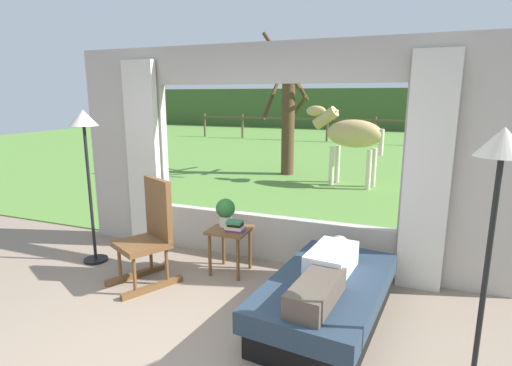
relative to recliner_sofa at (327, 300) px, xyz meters
name	(u,v)px	position (x,y,z in m)	size (l,w,h in m)	color
back_wall_with_window	(270,159)	(-0.94, 1.16, 1.03)	(5.20, 0.12, 2.55)	#ADA599
curtain_panel_left	(143,157)	(-2.63, 1.02, 0.98)	(0.44, 0.10, 2.40)	beige
curtain_panel_right	(427,175)	(0.75, 1.02, 0.98)	(0.44, 0.10, 2.40)	beige
outdoor_pasture_lawn	(368,150)	(-0.94, 12.06, -0.21)	(36.00, 21.68, 0.02)	#568438
distant_hill_ridge	(388,109)	(-0.94, 21.90, 0.98)	(36.00, 2.00, 2.40)	#3F5B2D
recliner_sofa	(327,300)	(0.00, 0.00, 0.00)	(1.08, 1.79, 0.42)	black
reclining_person	(327,270)	(0.00, -0.05, 0.30)	(0.40, 1.44, 0.22)	silver
rocking_chair	(150,233)	(-1.92, 0.13, 0.33)	(0.72, 0.82, 1.12)	brown
side_table	(230,236)	(-1.23, 0.64, 0.21)	(0.44, 0.44, 0.52)	brown
potted_plant	(226,211)	(-1.31, 0.70, 0.48)	(0.22, 0.22, 0.32)	silver
book_stack	(235,226)	(-1.14, 0.58, 0.36)	(0.21, 0.16, 0.12)	#59336B
floor_lamp_left	(85,141)	(-2.89, 0.33, 1.25)	(0.32, 0.32, 1.81)	black
floor_lamp_right	(498,183)	(1.10, -0.45, 1.22)	(0.32, 0.32, 1.79)	black
horse	(350,134)	(-0.70, 5.65, 0.94)	(1.82, 0.82, 1.73)	tan
pasture_tree	(288,118)	(-2.33, 6.41, 1.22)	(1.35, 1.34, 3.38)	#4C3823
pasture_fence_line	(375,126)	(-0.94, 14.19, 0.53)	(16.10, 0.10, 1.10)	brown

